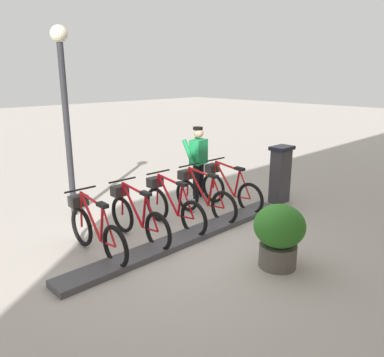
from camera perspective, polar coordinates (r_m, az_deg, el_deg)
ground_plane at (r=6.74m, az=-0.79°, el=-9.18°), size 60.00×60.00×0.00m
dock_rail_base at (r=6.72m, az=-0.79°, el=-8.80°), size 0.44×4.84×0.10m
payment_kiosk at (r=8.69m, az=13.06°, el=0.74°), size 0.36×0.52×1.28m
bike_docked_0 at (r=8.23m, az=5.47°, el=-1.44°), size 1.72×0.54×1.02m
bike_docked_1 at (r=7.66m, az=1.52°, el=-2.66°), size 1.72×0.54×1.02m
bike_docked_2 at (r=7.14m, az=-3.04°, el=-4.06°), size 1.72×0.54×1.02m
bike_docked_3 at (r=6.67m, az=-8.31°, el=-5.63°), size 1.72×0.54×1.02m
bike_docked_4 at (r=6.27m, az=-14.34°, el=-7.36°), size 1.72×0.54×1.02m
worker_near_rack at (r=8.69m, az=0.92°, el=2.78°), size 0.50×0.68×1.66m
lamp_post at (r=7.80m, az=-18.57°, el=11.84°), size 0.32×0.32×3.67m
planter_bush at (r=5.81m, az=12.90°, el=-7.92°), size 0.76×0.76×0.97m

